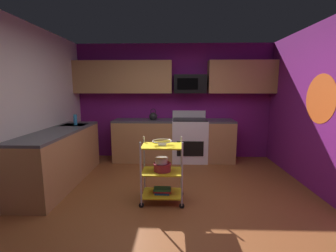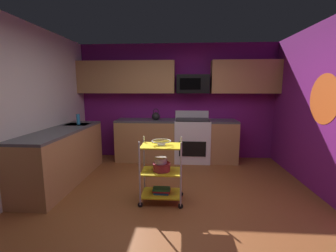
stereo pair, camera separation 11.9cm
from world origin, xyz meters
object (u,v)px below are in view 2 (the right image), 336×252
Objects in this scene: fruit_bowl at (161,142)px; mixing_bowl_large at (162,167)px; mixing_bowl_small at (161,160)px; dish_soap_bottle at (78,119)px; book_stack at (162,190)px; rolling_cart at (161,171)px; kettle at (156,116)px; oven_range at (192,140)px; microwave at (193,84)px.

mixing_bowl_large is (0.00, 0.00, -0.36)m from fruit_bowl.
mixing_bowl_small is 2.11m from dish_soap_bottle.
fruit_bowl reaches higher than book_stack.
rolling_cart is 3.47× the size of kettle.
kettle is (-0.80, -0.00, 0.52)m from oven_range.
mixing_bowl_large is (-0.49, -1.97, 0.04)m from oven_range.
rolling_cart is 5.03× the size of mixing_bowl_small.
kettle is (-0.80, -0.11, -0.70)m from microwave.
kettle is at bearing 98.89° from book_stack.
mixing_bowl_small reaches higher than book_stack.
oven_range is at bearing 75.80° from rolling_cart.
oven_range is at bearing 75.80° from book_stack.
rolling_cart is at bearing -34.44° from dish_soap_bottle.
book_stack is at bearing -104.20° from oven_range.
oven_range is 4.37× the size of mixing_bowl_large.
book_stack is 0.97× the size of kettle.
fruit_bowl is 2.08m from dish_soap_bottle.
oven_range is at bearing 75.87° from mixing_bowl_large.
microwave reaches higher than fruit_bowl.
rolling_cart is 0.42m from fruit_bowl.
fruit_bowl is at bearing -34.44° from dish_soap_bottle.
mixing_bowl_small is at bearing -122.26° from rolling_cart.
mixing_bowl_large is 1.38× the size of mixing_bowl_small.
kettle reaches higher than rolling_cart.
microwave is 2.57× the size of fruit_bowl.
kettle reaches higher than oven_range.
oven_range reaches higher than mixing_bowl_large.
book_stack is (-0.00, 0.00, -0.71)m from fruit_bowl.
oven_range is 6.04× the size of mixing_bowl_small.
kettle is at bearing 29.30° from dish_soap_bottle.
microwave is 3.85× the size of mixing_bowl_small.
mixing_bowl_large is 2.14m from dish_soap_bottle.
dish_soap_bottle is (-1.71, 1.17, 0.85)m from book_stack.
oven_range reaches higher than fruit_bowl.
mixing_bowl_large is 0.95× the size of kettle.
book_stack is 1.28× the size of dish_soap_bottle.
dish_soap_bottle is at bearing 145.56° from fruit_bowl.
book_stack is at bearing 135.00° from rolling_cart.
kettle is 1.61m from dish_soap_bottle.
microwave reaches higher than rolling_cart.
fruit_bowl is 0.36m from mixing_bowl_large.
microwave is at bearing 76.50° from fruit_bowl.
rolling_cart reaches higher than fruit_bowl.
rolling_cart is at bearing 57.74° from mixing_bowl_small.
mixing_bowl_small is 0.91× the size of dish_soap_bottle.
rolling_cart is 2.06m from kettle.
microwave is at bearing 76.57° from mixing_bowl_large.
rolling_cart reaches higher than mixing_bowl_small.
microwave is 2.43m from mixing_bowl_large.
oven_range is at bearing -89.74° from microwave.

